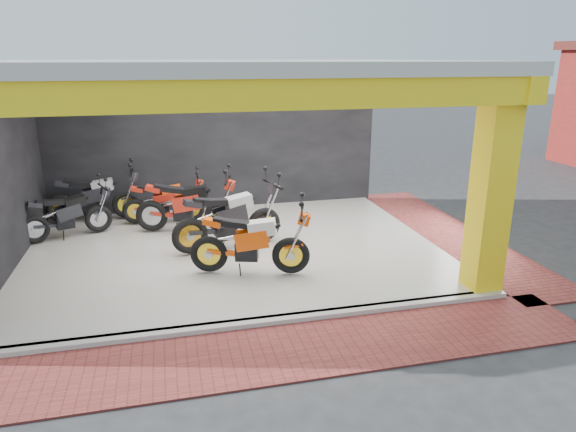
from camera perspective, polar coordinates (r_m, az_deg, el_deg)
The scene contains 16 objects.
ground at distance 8.58m, azimuth -4.13°, elevation -8.76°, with size 80.00×80.00×0.00m, color #2D2D30.
showroom_floor at distance 10.38m, azimuth -5.99°, elevation -3.78°, with size 8.00×6.00×0.10m, color beige.
showroom_ceiling at distance 9.70m, azimuth -6.67°, elevation 16.21°, with size 8.40×6.40×0.20m, color beige.
back_wall at distance 12.93m, azimuth -8.13°, elevation 8.15°, with size 8.20×0.20×3.50m, color black.
corner_column at distance 8.71m, azimuth 21.65°, elevation 2.69°, with size 0.50×0.50×3.50m, color yellow.
header_beam_front at distance 6.75m, azimuth -3.28°, elevation 13.34°, with size 8.40×0.30×0.40m, color yellow.
header_beam_right at distance 10.95m, azimuth 15.33°, elevation 14.27°, with size 0.30×6.40×0.40m, color yellow.
floor_kerb at distance 7.67m, azimuth -2.83°, elevation -11.69°, with size 8.00×0.20×0.10m, color beige.
paver_front at distance 7.02m, azimuth -1.59°, elevation -14.95°, with size 9.00×1.40×0.03m, color #983831.
paver_right at distance 11.95m, azimuth 17.47°, elevation -1.83°, with size 1.40×7.00×0.03m, color #983831.
moto_hero at distance 8.83m, azimuth 0.32°, elevation -2.46°, with size 2.22×0.82×1.36m, color #FA4F0A, non-canonical shape.
moto_row_a at distance 10.38m, azimuth -2.72°, elevation 0.84°, with size 2.39×0.88×1.46m, color black, non-canonical shape.
moto_row_b at distance 11.10m, azimuth -7.62°, elevation 1.65°, with size 2.29×0.85×1.40m, color red, non-canonical shape.
moto_row_c at distance 11.96m, azimuth -10.70°, elevation 2.11°, with size 1.95×0.72×1.19m, color #B02112, non-canonical shape.
moto_row_d at distance 11.74m, azimuth -20.43°, elevation 1.04°, with size 1.96×0.72×1.20m, color black, non-canonical shape.
moto_row_e at distance 12.52m, azimuth -17.64°, elevation 2.60°, with size 2.18×0.81×1.33m, color black, non-canonical shape.
Camera 1 is at (-1.22, -7.62, 3.76)m, focal length 32.00 mm.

